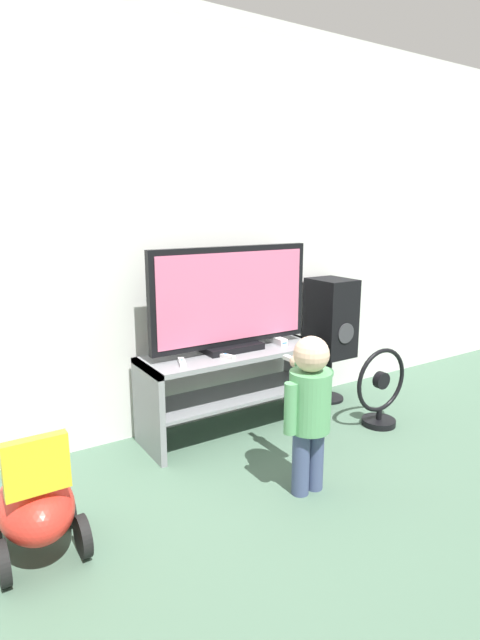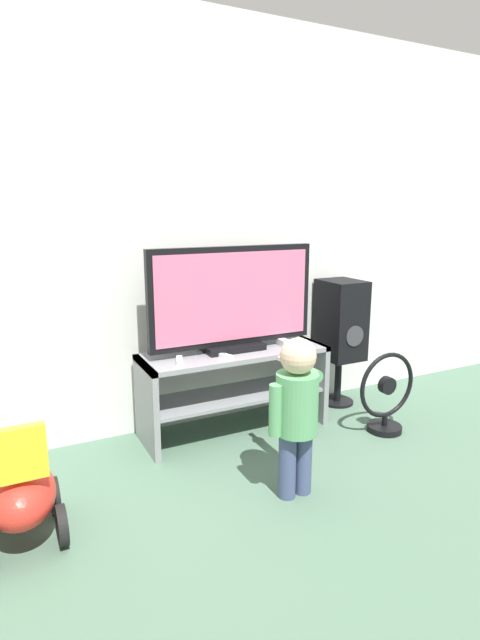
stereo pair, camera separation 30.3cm
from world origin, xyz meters
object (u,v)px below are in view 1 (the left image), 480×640
child (309,402)px  ride_on_toy (36,506)px  remote_primary (182,362)px  floor_fan (381,391)px  remote_secondary (225,356)px  television (231,300)px  speaker_tower (331,320)px  game_console (277,340)px

child → ride_on_toy: size_ratio=1.44×
remote_primary → floor_fan: bearing=-16.9°
remote_secondary → ride_on_toy: ride_on_toy is taller
floor_fan → ride_on_toy: ride_on_toy is taller
television → speaker_tower: bearing=3.7°
television → ride_on_toy: television is taller
ride_on_toy → television: bearing=24.1°
speaker_tower → television: bearing=-176.3°
remote_secondary → ride_on_toy: bearing=-158.7°
television → ride_on_toy: (-1.32, -0.59, -0.65)m
remote_primary → remote_secondary: (0.28, -0.03, 0.00)m
game_console → child: child is taller
television → floor_fan: bearing=-28.5°
television → remote_primary: television is taller
remote_secondary → child: size_ratio=0.16×
game_console → floor_fan: 0.77m
game_console → ride_on_toy: 1.79m
remote_primary → child: (0.34, -0.73, -0.07)m
remote_secondary → floor_fan: remote_secondary is taller
remote_primary → floor_fan: 1.35m
remote_secondary → child: child is taller
remote_primary → ride_on_toy: (-0.92, -0.50, -0.34)m
game_console → floor_fan: game_console is taller
game_console → remote_secondary: size_ratio=1.33×
game_console → child: (-0.40, -0.80, -0.08)m
game_console → ride_on_toy: bearing=-161.0°
remote_primary → ride_on_toy: size_ratio=0.23×
floor_fan → speaker_tower: bearing=87.5°
child → remote_secondary: bearing=95.1°
speaker_tower → remote_secondary: bearing=-170.0°
remote_secondary → television: bearing=45.9°
floor_fan → child: bearing=-159.2°
television → ride_on_toy: bearing=-155.9°
child → floor_fan: bearing=20.8°
floor_fan → game_console: bearing=139.3°
remote_secondary → ride_on_toy: 1.33m
game_console → remote_primary: game_console is taller
television → speaker_tower: (0.89, 0.06, -0.25)m
child → ride_on_toy: (-1.26, 0.23, -0.27)m
child → speaker_tower: 1.30m
child → speaker_tower: bearing=42.9°
remote_secondary → speaker_tower: (1.01, 0.18, 0.06)m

